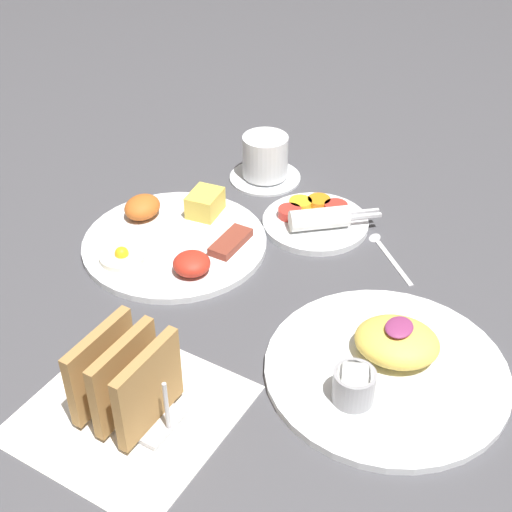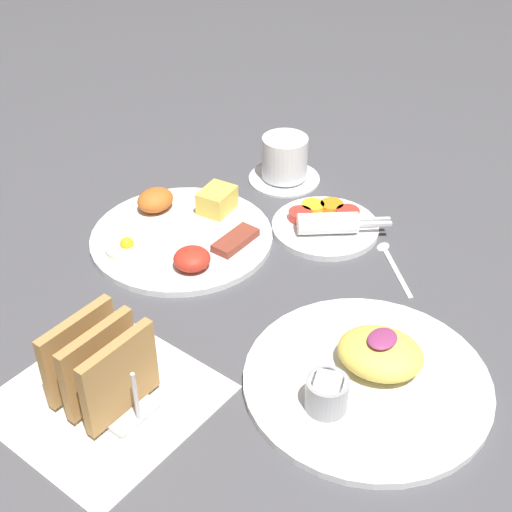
% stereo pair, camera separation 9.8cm
% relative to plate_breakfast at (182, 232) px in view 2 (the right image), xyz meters
% --- Properties ---
extents(ground_plane, '(3.00, 3.00, 0.00)m').
position_rel_plate_breakfast_xyz_m(ground_plane, '(-0.05, -0.19, -0.01)').
color(ground_plane, '#47474C').
extents(napkin_flat, '(0.22, 0.22, 0.00)m').
position_rel_plate_breakfast_xyz_m(napkin_flat, '(-0.29, -0.15, -0.01)').
color(napkin_flat, white).
rests_on(napkin_flat, ground_plane).
extents(plate_breakfast, '(0.27, 0.27, 0.05)m').
position_rel_plate_breakfast_xyz_m(plate_breakfast, '(0.00, 0.00, 0.00)').
color(plate_breakfast, white).
rests_on(plate_breakfast, ground_plane).
extents(plate_condiments, '(0.16, 0.17, 0.04)m').
position_rel_plate_breakfast_xyz_m(plate_condiments, '(0.15, -0.16, 0.00)').
color(plate_condiments, white).
rests_on(plate_condiments, ground_plane).
extents(plate_foreground, '(0.29, 0.29, 0.06)m').
position_rel_plate_breakfast_xyz_m(plate_foreground, '(-0.08, -0.37, 0.00)').
color(plate_foreground, white).
rests_on(plate_foreground, ground_plane).
extents(toast_rack, '(0.10, 0.12, 0.10)m').
position_rel_plate_breakfast_xyz_m(toast_rack, '(-0.29, -0.15, 0.04)').
color(toast_rack, '#B7B7BC').
rests_on(toast_rack, ground_plane).
extents(coffee_cup, '(0.12, 0.12, 0.08)m').
position_rel_plate_breakfast_xyz_m(coffee_cup, '(0.23, -0.02, 0.02)').
color(coffee_cup, white).
rests_on(coffee_cup, ground_plane).
extents(teaspoon, '(0.10, 0.10, 0.01)m').
position_rel_plate_breakfast_xyz_m(teaspoon, '(0.14, -0.27, -0.01)').
color(teaspoon, silver).
rests_on(teaspoon, ground_plane).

